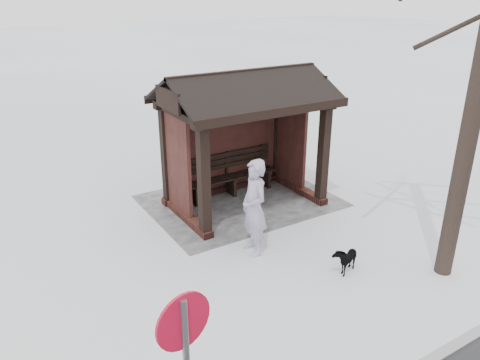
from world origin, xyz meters
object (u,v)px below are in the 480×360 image
bus_shelter (241,111)px  road_sign (185,351)px  dog (346,258)px  pedestrian (254,208)px

bus_shelter → road_sign: bearing=53.9°
dog → road_sign: size_ratio=0.27×
road_sign → dog: bearing=-164.3°
bus_shelter → dog: 3.92m
bus_shelter → road_sign: (3.94, 5.40, -0.54)m
pedestrian → dog: size_ratio=3.08×
road_sign → pedestrian: bearing=-142.1°
pedestrian → road_sign: road_sign is taller
pedestrian → dog: 1.85m
pedestrian → road_sign: 4.53m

